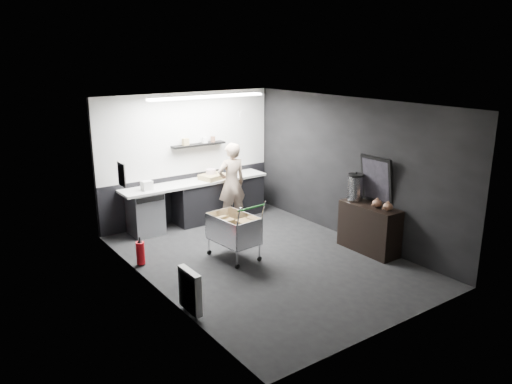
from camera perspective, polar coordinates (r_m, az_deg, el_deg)
floor at (r=8.78m, az=1.02°, el=-7.72°), size 5.50×5.50×0.00m
ceiling at (r=8.09m, az=1.11°, el=10.09°), size 5.50×5.50×0.00m
wall_back at (r=10.61m, az=-7.82°, el=3.95°), size 5.50×0.00×5.50m
wall_front at (r=6.44m, az=15.81°, el=-4.39°), size 5.50×0.00×5.50m
wall_left at (r=7.37m, az=-11.56°, el=-1.54°), size 0.00×5.50×5.50m
wall_right at (r=9.62m, az=10.69°, el=2.60°), size 0.00×5.50×5.50m
kitchen_wall_panel at (r=10.50m, az=-7.87°, el=6.60°), size 3.95×0.02×1.70m
dado_panel at (r=10.80m, az=-7.60°, el=-0.48°), size 3.95×0.02×1.00m
floating_shelf at (r=10.54m, az=-6.58°, el=5.41°), size 1.20×0.22×0.04m
wall_clock at (r=11.16m, az=-1.47°, el=8.84°), size 0.20×0.03×0.20m
poster at (r=8.49m, az=-15.12°, el=1.94°), size 0.02×0.30×0.40m
poster_red_band at (r=8.47m, az=-15.12°, el=2.40°), size 0.02×0.22×0.10m
radiator at (r=7.01m, az=-7.56°, el=-11.11°), size 0.10×0.50×0.60m
ceiling_strip at (r=9.63m, az=-5.57°, el=10.77°), size 2.40×0.20×0.04m
prep_counter at (r=10.61m, az=-6.16°, el=-0.97°), size 3.20×0.61×0.90m
person at (r=10.35m, az=-2.80°, el=0.98°), size 0.65×0.46×1.71m
shopping_cart at (r=8.67m, az=-2.60°, el=-4.45°), size 0.65×1.00×1.06m
sideboard at (r=9.20m, az=12.75°, el=-3.32°), size 0.49×1.15×1.73m
fire_extinguisher at (r=8.70m, az=-13.07°, el=-6.72°), size 0.15×0.15×0.48m
cardboard_box at (r=10.55m, az=-4.94°, el=1.76°), size 0.59×0.50×0.10m
pink_tub at (r=10.58m, az=-5.17°, el=2.07°), size 0.21×0.21×0.21m
white_container at (r=9.90m, az=-12.36°, el=0.73°), size 0.22×0.18×0.18m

